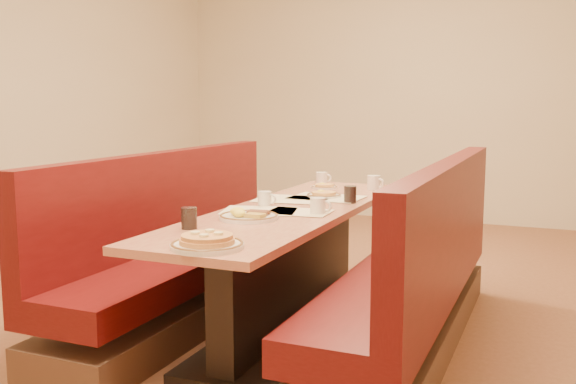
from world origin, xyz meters
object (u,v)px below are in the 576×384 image
at_px(soda_tumbler_near, 189,218).
at_px(coffee_mug_b, 265,198).
at_px(eggs_plate, 248,216).
at_px(soda_tumbler_mid, 350,194).
at_px(diner_table, 291,270).
at_px(pancake_plate, 207,243).
at_px(coffee_mug_d, 322,178).
at_px(coffee_mug_c, 374,182).
at_px(booth_left, 185,261).
at_px(booth_right, 415,286).
at_px(coffee_mug_a, 319,206).

bearing_deg(soda_tumbler_near, coffee_mug_b, 86.52).
relative_size(eggs_plate, soda_tumbler_mid, 2.99).
relative_size(diner_table, soda_tumbler_mid, 23.95).
relative_size(pancake_plate, soda_tumbler_near, 2.95).
height_order(diner_table, coffee_mug_d, coffee_mug_d).
bearing_deg(coffee_mug_c, booth_left, -116.84).
xyz_separation_m(diner_table, soda_tumbler_near, (-0.22, -0.77, 0.43)).
distance_m(diner_table, coffee_mug_b, 0.45).
bearing_deg(pancake_plate, eggs_plate, 102.21).
relative_size(booth_right, soda_tumbler_mid, 23.95).
height_order(booth_left, coffee_mug_a, booth_left).
xyz_separation_m(coffee_mug_a, soda_tumbler_near, (-0.44, -0.63, 0.01)).
relative_size(coffee_mug_c, soda_tumbler_mid, 1.24).
height_order(coffee_mug_b, soda_tumbler_mid, soda_tumbler_mid).
relative_size(booth_left, pancake_plate, 8.00).
xyz_separation_m(coffee_mug_b, coffee_mug_d, (-0.04, 1.10, 0.00)).
xyz_separation_m(coffee_mug_b, soda_tumbler_mid, (0.43, 0.31, 0.01)).
xyz_separation_m(coffee_mug_d, soda_tumbler_near, (-0.00, -1.87, 0.01)).
relative_size(coffee_mug_b, soda_tumbler_near, 1.08).
xyz_separation_m(diner_table, pancake_plate, (0.08, -1.10, 0.40)).
bearing_deg(soda_tumbler_near, booth_left, 123.81).
distance_m(coffee_mug_b, coffee_mug_d, 1.10).
relative_size(coffee_mug_b, coffee_mug_d, 1.00).
height_order(booth_left, pancake_plate, booth_left).
distance_m(pancake_plate, coffee_mug_c, 2.06).
xyz_separation_m(pancake_plate, soda_tumbler_mid, (0.18, 1.41, 0.03)).
xyz_separation_m(pancake_plate, coffee_mug_a, (0.14, 0.96, 0.02)).
height_order(booth_left, soda_tumbler_near, booth_left).
relative_size(booth_left, soda_tumbler_mid, 23.95).
bearing_deg(booth_left, soda_tumbler_mid, 17.56).
height_order(coffee_mug_b, coffee_mug_c, coffee_mug_c).
xyz_separation_m(booth_left, eggs_plate, (0.66, -0.43, 0.41)).
bearing_deg(diner_table, eggs_plate, -99.34).
distance_m(coffee_mug_a, coffee_mug_c, 1.09).
distance_m(eggs_plate, soda_tumbler_near, 0.37).
xyz_separation_m(eggs_plate, soda_tumbler_mid, (0.33, 0.74, 0.03)).
bearing_deg(soda_tumbler_mid, soda_tumbler_near, -113.72).
relative_size(pancake_plate, coffee_mug_d, 2.72).
bearing_deg(coffee_mug_b, coffee_mug_c, 63.32).
distance_m(booth_right, coffee_mug_c, 1.16).
height_order(booth_left, coffee_mug_c, booth_left).
relative_size(diner_table, coffee_mug_b, 21.75).
xyz_separation_m(diner_table, coffee_mug_b, (-0.17, 0.00, 0.42)).
relative_size(booth_left, eggs_plate, 8.00).
height_order(booth_right, coffee_mug_d, booth_right).
bearing_deg(pancake_plate, soda_tumbler_mid, 82.67).
bearing_deg(soda_tumbler_near, eggs_plate, 66.59).
bearing_deg(booth_left, coffee_mug_b, 0.21).
distance_m(booth_left, coffee_mug_a, 1.06).
relative_size(booth_right, coffee_mug_b, 21.75).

